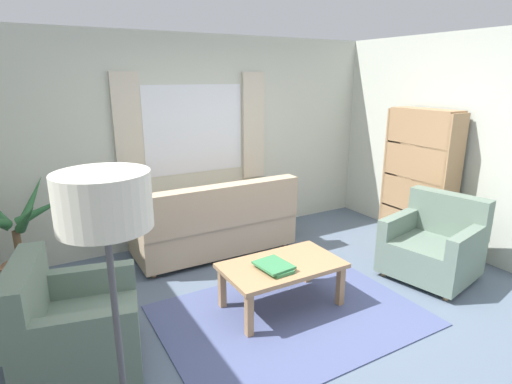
{
  "coord_description": "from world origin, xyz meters",
  "views": [
    {
      "loc": [
        -1.9,
        -2.69,
        2.1
      ],
      "look_at": [
        0.03,
        0.7,
        0.99
      ],
      "focal_mm": 28.84,
      "sensor_mm": 36.0,
      "label": 1
    }
  ],
  "objects_px": {
    "armchair_right": "(434,245)",
    "bookshelf": "(419,177)",
    "book_stack_on_table": "(274,266)",
    "standing_lamp": "(106,228)",
    "armchair_left": "(72,327)",
    "couch": "(216,225)",
    "coffee_table": "(282,269)",
    "potted_plant": "(19,248)"
  },
  "relations": [
    {
      "from": "armchair_right",
      "to": "bookshelf",
      "type": "distance_m",
      "value": 1.07
    },
    {
      "from": "book_stack_on_table",
      "to": "standing_lamp",
      "type": "distance_m",
      "value": 2.16
    },
    {
      "from": "armchair_left",
      "to": "couch",
      "type": "bearing_deg",
      "value": -39.63
    },
    {
      "from": "armchair_right",
      "to": "coffee_table",
      "type": "bearing_deg",
      "value": -111.67
    },
    {
      "from": "coffee_table",
      "to": "potted_plant",
      "type": "relative_size",
      "value": 0.98
    },
    {
      "from": "standing_lamp",
      "to": "potted_plant",
      "type": "bearing_deg",
      "value": 99.15
    },
    {
      "from": "coffee_table",
      "to": "potted_plant",
      "type": "distance_m",
      "value": 2.59
    },
    {
      "from": "couch",
      "to": "coffee_table",
      "type": "distance_m",
      "value": 1.41
    },
    {
      "from": "coffee_table",
      "to": "armchair_right",
      "type": "bearing_deg",
      "value": -9.25
    },
    {
      "from": "armchair_left",
      "to": "book_stack_on_table",
      "type": "bearing_deg",
      "value": -80.81
    },
    {
      "from": "coffee_table",
      "to": "bookshelf",
      "type": "height_order",
      "value": "bookshelf"
    },
    {
      "from": "coffee_table",
      "to": "bookshelf",
      "type": "xyz_separation_m",
      "value": [
        2.33,
        0.45,
        0.5
      ]
    },
    {
      "from": "coffee_table",
      "to": "potted_plant",
      "type": "xyz_separation_m",
      "value": [
        -2.1,
        1.51,
        0.09
      ]
    },
    {
      "from": "armchair_right",
      "to": "potted_plant",
      "type": "relative_size",
      "value": 0.89
    },
    {
      "from": "bookshelf",
      "to": "standing_lamp",
      "type": "distance_m",
      "value": 4.35
    },
    {
      "from": "armchair_left",
      "to": "coffee_table",
      "type": "bearing_deg",
      "value": -78.77
    },
    {
      "from": "potted_plant",
      "to": "armchair_right",
      "type": "bearing_deg",
      "value": -25.02
    },
    {
      "from": "armchair_left",
      "to": "potted_plant",
      "type": "distance_m",
      "value": 1.52
    },
    {
      "from": "coffee_table",
      "to": "book_stack_on_table",
      "type": "height_order",
      "value": "book_stack_on_table"
    },
    {
      "from": "couch",
      "to": "book_stack_on_table",
      "type": "bearing_deg",
      "value": 86.55
    },
    {
      "from": "couch",
      "to": "standing_lamp",
      "type": "distance_m",
      "value": 3.25
    },
    {
      "from": "potted_plant",
      "to": "coffee_table",
      "type": "bearing_deg",
      "value": -35.82
    },
    {
      "from": "couch",
      "to": "potted_plant",
      "type": "height_order",
      "value": "potted_plant"
    },
    {
      "from": "bookshelf",
      "to": "armchair_left",
      "type": "bearing_deg",
      "value": 95.76
    },
    {
      "from": "couch",
      "to": "standing_lamp",
      "type": "relative_size",
      "value": 1.1
    },
    {
      "from": "armchair_left",
      "to": "standing_lamp",
      "type": "bearing_deg",
      "value": -161.63
    },
    {
      "from": "potted_plant",
      "to": "standing_lamp",
      "type": "xyz_separation_m",
      "value": [
        0.43,
        -2.68,
        1.02
      ]
    },
    {
      "from": "coffee_table",
      "to": "couch",
      "type": "bearing_deg",
      "value": 91.25
    },
    {
      "from": "book_stack_on_table",
      "to": "standing_lamp",
      "type": "relative_size",
      "value": 0.2
    },
    {
      "from": "book_stack_on_table",
      "to": "coffee_table",
      "type": "bearing_deg",
      "value": 25.71
    },
    {
      "from": "potted_plant",
      "to": "standing_lamp",
      "type": "distance_m",
      "value": 2.9
    },
    {
      "from": "coffee_table",
      "to": "bookshelf",
      "type": "distance_m",
      "value": 2.43
    },
    {
      "from": "couch",
      "to": "coffee_table",
      "type": "xyz_separation_m",
      "value": [
        0.03,
        -1.41,
        0.01
      ]
    },
    {
      "from": "armchair_right",
      "to": "potted_plant",
      "type": "distance_m",
      "value": 4.25
    },
    {
      "from": "coffee_table",
      "to": "potted_plant",
      "type": "bearing_deg",
      "value": 144.18
    },
    {
      "from": "couch",
      "to": "armchair_right",
      "type": "bearing_deg",
      "value": 136.45
    },
    {
      "from": "couch",
      "to": "armchair_left",
      "type": "relative_size",
      "value": 1.91
    },
    {
      "from": "couch",
      "to": "book_stack_on_table",
      "type": "height_order",
      "value": "couch"
    },
    {
      "from": "standing_lamp",
      "to": "couch",
      "type": "bearing_deg",
      "value": 57.67
    },
    {
      "from": "armchair_left",
      "to": "potted_plant",
      "type": "bearing_deg",
      "value": 23.8
    },
    {
      "from": "couch",
      "to": "book_stack_on_table",
      "type": "distance_m",
      "value": 1.48
    },
    {
      "from": "coffee_table",
      "to": "standing_lamp",
      "type": "height_order",
      "value": "standing_lamp"
    }
  ]
}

